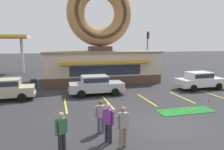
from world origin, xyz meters
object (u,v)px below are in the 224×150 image
at_px(car_silver, 96,84).
at_px(traffic_light_pole, 147,46).
at_px(car_champagne, 4,89).
at_px(pedestrian_clipboard_woman, 101,115).
at_px(pedestrian_leather_jacket_man, 108,121).
at_px(car_white, 200,80).
at_px(trash_bin, 34,84).
at_px(putting_flag_pin, 208,103).
at_px(pedestrian_blue_sweater_man, 61,131).
at_px(pedestrian_hooded_kid, 123,125).
at_px(golf_ball, 180,112).

height_order(car_silver, traffic_light_pole, traffic_light_pole).
relative_size(car_champagne, pedestrian_clipboard_woman, 2.88).
relative_size(pedestrian_leather_jacket_man, pedestrian_clipboard_woman, 1.11).
distance_m(car_white, pedestrian_clipboard_woman, 13.16).
bearing_deg(trash_bin, car_champagne, -119.25).
height_order(car_silver, car_white, same).
bearing_deg(car_silver, car_white, -1.51).
relative_size(putting_flag_pin, car_white, 0.12).
relative_size(pedestrian_blue_sweater_man, pedestrian_hooded_kid, 0.96).
distance_m(pedestrian_blue_sweater_man, pedestrian_clipboard_woman, 2.42).
bearing_deg(traffic_light_pole, golf_ball, -107.30).
distance_m(car_champagne, trash_bin, 3.71).
xyz_separation_m(car_champagne, car_white, (16.66, -0.28, 0.00)).
bearing_deg(pedestrian_hooded_kid, car_champagne, 124.18).
height_order(pedestrian_hooded_kid, trash_bin, pedestrian_hooded_kid).
bearing_deg(pedestrian_hooded_kid, putting_flag_pin, 27.27).
bearing_deg(golf_ball, pedestrian_blue_sweater_man, -156.21).
xyz_separation_m(pedestrian_blue_sweater_man, pedestrian_clipboard_woman, (1.87, 1.53, -0.05)).
relative_size(putting_flag_pin, pedestrian_blue_sweater_man, 0.33).
relative_size(car_champagne, pedestrian_blue_sweater_man, 2.74).
xyz_separation_m(car_silver, pedestrian_leather_jacket_man, (-1.07, -8.76, 0.11)).
xyz_separation_m(car_silver, car_white, (9.71, -0.26, 0.00)).
bearing_deg(car_white, pedestrian_blue_sweater_man, -144.96).
relative_size(putting_flag_pin, pedestrian_leather_jacket_man, 0.31).
bearing_deg(car_champagne, car_white, -0.97).
height_order(golf_ball, traffic_light_pole, traffic_light_pole).
bearing_deg(traffic_light_pole, pedestrian_clipboard_woman, -119.43).
relative_size(golf_ball, putting_flag_pin, 0.08).
relative_size(golf_ball, pedestrian_blue_sweater_man, 0.03).
relative_size(pedestrian_clipboard_woman, traffic_light_pole, 0.27).
distance_m(car_white, trash_bin, 15.27).
distance_m(golf_ball, pedestrian_blue_sweater_man, 7.85).
bearing_deg(car_silver, trash_bin, 147.82).
xyz_separation_m(pedestrian_blue_sweater_man, traffic_light_pole, (12.51, 20.39, 2.78)).
distance_m(car_champagne, pedestrian_leather_jacket_man, 10.58).
xyz_separation_m(pedestrian_leather_jacket_man, pedestrian_clipboard_woman, (-0.10, 1.10, -0.11)).
height_order(putting_flag_pin, pedestrian_hooded_kid, pedestrian_hooded_kid).
bearing_deg(car_silver, pedestrian_blue_sweater_man, -108.30).
distance_m(car_silver, traffic_light_pole, 14.94).
bearing_deg(trash_bin, pedestrian_hooded_kid, -70.08).
distance_m(putting_flag_pin, car_silver, 8.57).
bearing_deg(car_silver, pedestrian_clipboard_woman, -98.68).
distance_m(putting_flag_pin, traffic_light_pole, 17.59).
bearing_deg(car_champagne, putting_flag_pin, -23.70).
distance_m(pedestrian_hooded_kid, trash_bin, 13.40).
bearing_deg(car_white, pedestrian_hooded_kid, -138.58).
distance_m(golf_ball, trash_bin, 13.12).
height_order(car_white, pedestrian_clipboard_woman, car_white).
bearing_deg(pedestrian_hooded_kid, pedestrian_clipboard_woman, 108.84).
xyz_separation_m(putting_flag_pin, trash_bin, (-11.45, 9.04, 0.06)).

